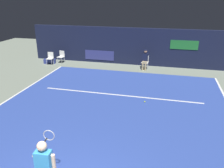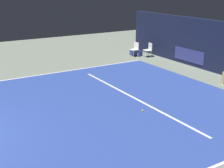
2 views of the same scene
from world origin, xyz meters
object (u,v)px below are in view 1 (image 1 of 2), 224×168
line_judge_on_chair (145,59)px  tennis_ball (145,102)px  courtside_chair_far (61,56)px  courtside_chair_near (50,58)px  equipment_bag (50,61)px

line_judge_on_chair → tennis_ball: size_ratio=19.41×
line_judge_on_chair → courtside_chair_far: (-6.19, 0.17, -0.18)m
line_judge_on_chair → courtside_chair_far: bearing=178.4°
courtside_chair_near → equipment_bag: bearing=130.3°
courtside_chair_far → tennis_ball: size_ratio=12.94×
line_judge_on_chair → equipment_bag: (-6.94, -0.24, -0.53)m
tennis_ball → equipment_bag: equipment_bag is taller
courtside_chair_near → courtside_chair_far: 0.84m
line_judge_on_chair → courtside_chair_near: 6.77m
courtside_chair_far → equipment_bag: bearing=-151.6°
tennis_ball → courtside_chair_far: bearing=141.4°
courtside_chair_near → courtside_chair_far: bearing=47.3°
equipment_bag → courtside_chair_far: bearing=15.9°
courtside_chair_far → tennis_ball: (6.80, -5.42, -0.46)m
line_judge_on_chair → courtside_chair_near: size_ratio=1.50×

